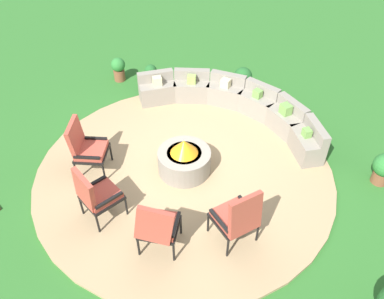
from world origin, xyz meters
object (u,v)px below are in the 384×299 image
at_px(lounge_chair_back_left, 157,226).
at_px(fire_pit, 184,159).
at_px(lounge_chair_front_left, 86,146).
at_px(curved_stone_bench, 235,104).
at_px(potted_plant_5, 151,75).
at_px(potted_plant_1, 243,79).
at_px(lounge_chair_back_right, 238,217).
at_px(potted_plant_4, 119,68).
at_px(potted_plant_2, 384,168).
at_px(lounge_chair_front_right, 95,194).

bearing_deg(lounge_chair_back_left, fire_pit, 88.65).
bearing_deg(lounge_chair_front_left, curved_stone_bench, 125.24).
distance_m(curved_stone_bench, potted_plant_5, 2.31).
distance_m(lounge_chair_front_left, potted_plant_5, 3.14).
bearing_deg(potted_plant_1, lounge_chair_back_right, -51.44).
xyz_separation_m(fire_pit, lounge_chair_back_left, (0.98, -1.48, 0.27)).
relative_size(lounge_chair_front_left, potted_plant_1, 1.76).
distance_m(curved_stone_bench, potted_plant_4, 3.19).
distance_m(curved_stone_bench, lounge_chair_back_left, 3.78).
relative_size(fire_pit, potted_plant_2, 1.55).
height_order(lounge_chair_back_right, potted_plant_2, lounge_chair_back_right).
xyz_separation_m(lounge_chair_back_left, potted_plant_4, (-4.55, 2.63, -0.27)).
xyz_separation_m(curved_stone_bench, lounge_chair_front_left, (-0.78, -3.24, 0.27)).
relative_size(fire_pit, potted_plant_1, 1.58).
xyz_separation_m(lounge_chair_front_left, potted_plant_1, (0.21, 4.20, -0.27)).
xyz_separation_m(curved_stone_bench, lounge_chair_back_right, (2.20, -2.52, 0.27)).
bearing_deg(potted_plant_1, potted_plant_4, -144.14).
bearing_deg(potted_plant_2, lounge_chair_back_right, -108.93).
distance_m(lounge_chair_back_right, potted_plant_4, 5.54).
bearing_deg(curved_stone_bench, lounge_chair_front_left, -103.52).
relative_size(lounge_chair_back_right, potted_plant_1, 1.77).
relative_size(curved_stone_bench, potted_plant_4, 7.09).
xyz_separation_m(fire_pit, lounge_chair_front_left, (-1.27, -1.24, 0.28)).
distance_m(lounge_chair_back_left, potted_plant_4, 5.26).
distance_m(fire_pit, lounge_chair_back_left, 1.80).
bearing_deg(curved_stone_bench, lounge_chair_front_right, -85.28).
bearing_deg(lounge_chair_front_left, potted_plant_2, 91.20).
relative_size(fire_pit, lounge_chair_back_right, 0.89).
relative_size(lounge_chair_front_left, lounge_chair_back_left, 1.01).
distance_m(curved_stone_bench, lounge_chair_back_right, 3.35).
relative_size(curved_stone_bench, potted_plant_5, 7.16).
relative_size(lounge_chair_front_left, potted_plant_2, 1.73).
bearing_deg(lounge_chair_front_left, lounge_chair_front_right, 22.97).
bearing_deg(lounge_chair_back_right, lounge_chair_back_left, 156.85).
xyz_separation_m(curved_stone_bench, potted_plant_1, (-0.57, 0.96, -0.00)).
height_order(potted_plant_1, potted_plant_2, potted_plant_2).
bearing_deg(lounge_chair_front_left, lounge_chair_back_left, 42.79).
relative_size(lounge_chair_front_right, potted_plant_4, 1.82).
distance_m(potted_plant_1, potted_plant_5, 2.22).
distance_m(curved_stone_bench, lounge_chair_front_right, 3.79).
distance_m(lounge_chair_front_left, lounge_chair_back_left, 2.26).
bearing_deg(potted_plant_2, lounge_chair_front_right, -124.72).
bearing_deg(curved_stone_bench, potted_plant_5, -167.95).
bearing_deg(potted_plant_5, lounge_chair_front_left, -61.80).
distance_m(lounge_chair_front_right, potted_plant_5, 4.18).
distance_m(potted_plant_2, potted_plant_5, 5.52).
height_order(lounge_chair_back_left, potted_plant_5, lounge_chair_back_left).
xyz_separation_m(lounge_chair_back_left, lounge_chair_back_right, (0.73, 0.96, 0.01)).
bearing_deg(lounge_chair_back_left, potted_plant_1, 79.88).
xyz_separation_m(lounge_chair_front_right, potted_plant_2, (2.88, 4.16, -0.26)).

